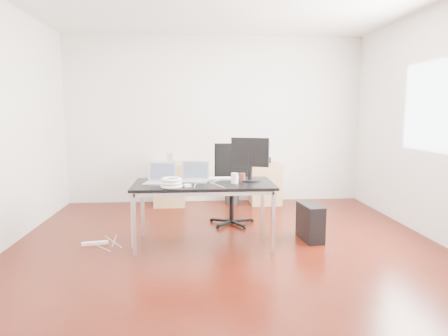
{
  "coord_description": "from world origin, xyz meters",
  "views": [
    {
      "loc": [
        -0.37,
        -4.33,
        1.54
      ],
      "look_at": [
        0.0,
        0.55,
        0.85
      ],
      "focal_mm": 32.0,
      "sensor_mm": 36.0,
      "label": 1
    }
  ],
  "objects": [
    {
      "name": "room_shell",
      "position": [
        0.04,
        0.0,
        1.4
      ],
      "size": [
        5.0,
        5.0,
        5.0
      ],
      "color": "#390D06",
      "rests_on": "ground"
    },
    {
      "name": "desk",
      "position": [
        -0.26,
        0.2,
        0.68
      ],
      "size": [
        1.6,
        0.8,
        0.73
      ],
      "color": "black",
      "rests_on": "ground"
    },
    {
      "name": "office_chair",
      "position": [
        0.15,
        1.09,
        0.61
      ],
      "size": [
        0.53,
        0.55,
        1.08
      ],
      "rotation": [
        0.0,
        0.0,
        -0.12
      ],
      "color": "black",
      "rests_on": "ground"
    },
    {
      "name": "filing_cabinet_left",
      "position": [
        -0.78,
        2.23,
        0.35
      ],
      "size": [
        0.5,
        0.5,
        0.7
      ],
      "primitive_type": "cube",
      "color": "tan",
      "rests_on": "ground"
    },
    {
      "name": "filing_cabinet_right",
      "position": [
        0.82,
        2.23,
        0.35
      ],
      "size": [
        0.5,
        0.5,
        0.7
      ],
      "primitive_type": "cube",
      "color": "tan",
      "rests_on": "ground"
    },
    {
      "name": "pc_tower",
      "position": [
        1.02,
        0.25,
        0.22
      ],
      "size": [
        0.25,
        0.47,
        0.44
      ],
      "primitive_type": "cube",
      "rotation": [
        0.0,
        0.0,
        0.11
      ],
      "color": "black",
      "rests_on": "ground"
    },
    {
      "name": "wastebasket",
      "position": [
        0.26,
        2.25,
        0.14
      ],
      "size": [
        0.32,
        0.32,
        0.28
      ],
      "primitive_type": "cylinder",
      "rotation": [
        0.0,
        0.0,
        -0.41
      ],
      "color": "black",
      "rests_on": "ground"
    },
    {
      "name": "power_strip",
      "position": [
        -1.54,
        0.27,
        0.02
      ],
      "size": [
        0.31,
        0.12,
        0.04
      ],
      "primitive_type": "cube",
      "rotation": [
        0.0,
        0.0,
        0.2
      ],
      "color": "white",
      "rests_on": "ground"
    },
    {
      "name": "laptop_left",
      "position": [
        -0.76,
        0.2,
        0.79
      ],
      "size": [
        0.38,
        0.32,
        0.23
      ],
      "rotation": [
        0.0,
        0.0,
        -0.22
      ],
      "color": "silver",
      "rests_on": "desk"
    },
    {
      "name": "laptop_right",
      "position": [
        -0.37,
        0.31,
        0.79
      ],
      "size": [
        0.37,
        0.31,
        0.23
      ],
      "rotation": [
        0.0,
        0.0,
        -0.19
      ],
      "color": "silver",
      "rests_on": "desk"
    },
    {
      "name": "monitor",
      "position": [
        0.29,
        0.3,
        1.01
      ],
      "size": [
        0.44,
        0.26,
        0.51
      ],
      "rotation": [
        0.0,
        0.0,
        -0.36
      ],
      "color": "black",
      "rests_on": "desk"
    },
    {
      "name": "keyboard",
      "position": [
        -0.0,
        0.41,
        0.74
      ],
      "size": [
        0.44,
        0.15,
        0.02
      ],
      "primitive_type": "cube",
      "rotation": [
        0.0,
        0.0,
        0.02
      ],
      "color": "white",
      "rests_on": "desk"
    },
    {
      "name": "cup_white",
      "position": [
        0.09,
        0.13,
        0.79
      ],
      "size": [
        0.09,
        0.09,
        0.12
      ],
      "primitive_type": "cylinder",
      "rotation": [
        0.0,
        0.0,
        -0.14
      ],
      "color": "white",
      "rests_on": "desk"
    },
    {
      "name": "cup_brown",
      "position": [
        0.19,
        0.24,
        0.78
      ],
      "size": [
        0.1,
        0.1,
        0.1
      ],
      "primitive_type": "cylinder",
      "rotation": [
        0.0,
        0.0,
        0.34
      ],
      "color": "brown",
      "rests_on": "desk"
    },
    {
      "name": "cable_coil",
      "position": [
        -0.61,
        -0.07,
        0.78
      ],
      "size": [
        0.24,
        0.24,
        0.11
      ],
      "rotation": [
        0.0,
        0.0,
        0.23
      ],
      "color": "white",
      "rests_on": "desk"
    },
    {
      "name": "power_adapter",
      "position": [
        -0.45,
        -0.04,
        0.74
      ],
      "size": [
        0.09,
        0.09,
        0.03
      ],
      "primitive_type": "cube",
      "rotation": [
        0.0,
        0.0,
        0.38
      ],
      "color": "white",
      "rests_on": "desk"
    },
    {
      "name": "speaker",
      "position": [
        -0.76,
        2.18,
        0.79
      ],
      "size": [
        0.1,
        0.09,
        0.18
      ],
      "primitive_type": "cube",
      "rotation": [
        0.0,
        0.0,
        -0.12
      ],
      "color": "#9E9E9E",
      "rests_on": "filing_cabinet_left"
    },
    {
      "name": "navy_garment",
      "position": [
        0.75,
        2.25,
        0.74
      ],
      "size": [
        0.3,
        0.24,
        0.09
      ],
      "primitive_type": "cube",
      "rotation": [
        0.0,
        0.0,
        0.01
      ],
      "color": "black",
      "rests_on": "filing_cabinet_right"
    }
  ]
}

